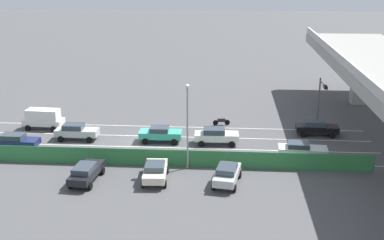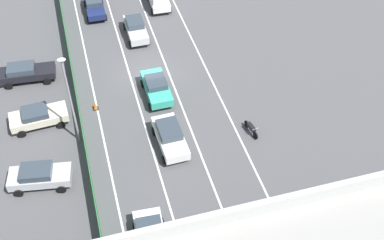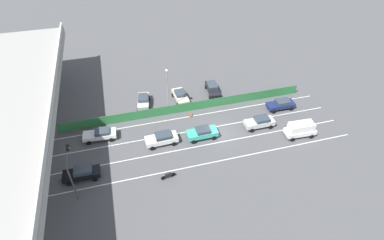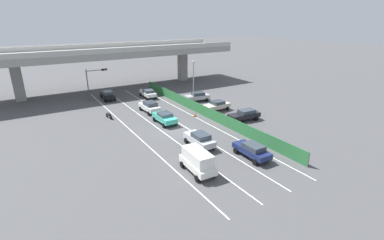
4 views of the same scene
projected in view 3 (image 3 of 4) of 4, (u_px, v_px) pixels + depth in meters
name	position (u px, v px, depth m)	size (l,w,h in m)	color
ground_plane	(219.00, 134.00, 44.68)	(300.00, 300.00, 0.00)	#4C4C4F
lane_line_left_edge	(208.00, 163.00, 40.28)	(0.14, 42.44, 0.01)	silver
lane_line_mid_left	(201.00, 146.00, 42.78)	(0.14, 42.44, 0.01)	silver
lane_line_mid_right	(194.00, 130.00, 45.27)	(0.14, 42.44, 0.01)	silver
lane_line_right_edge	(189.00, 117.00, 47.77)	(0.14, 42.44, 0.01)	silver
elevated_overpass	(1.00, 128.00, 34.76)	(52.00, 11.54, 8.81)	gray
green_fence	(186.00, 107.00, 48.31)	(0.10, 38.54, 1.60)	#2D753D
car_sedan_silver	(260.00, 122.00, 45.34)	(1.96, 4.42, 1.69)	#B7BABC
car_sedan_black	(82.00, 173.00, 37.83)	(2.06, 4.53, 1.63)	black
car_taxi_teal	(202.00, 133.00, 43.56)	(2.09, 4.37, 1.61)	teal
car_hatchback_white	(162.00, 138.00, 42.58)	(2.15, 4.52, 1.70)	silver
car_sedan_white	(100.00, 134.00, 43.37)	(2.25, 4.66, 1.54)	white
car_sedan_navy	(281.00, 104.00, 48.81)	(2.01, 4.47, 1.58)	navy
car_van_white	(301.00, 129.00, 43.64)	(2.22, 4.43, 2.24)	silver
motorcycle	(168.00, 175.00, 38.10)	(0.60, 1.94, 0.93)	black
parked_sedan_dark	(213.00, 88.00, 52.23)	(4.82, 2.27, 1.58)	black
parked_sedan_cream	(180.00, 96.00, 50.55)	(4.50, 2.29, 1.58)	beige
parked_wagon_silver	(143.00, 101.00, 49.50)	(4.49, 2.53, 1.64)	#B2B5B7
traffic_light	(70.00, 168.00, 34.37)	(3.68, 0.41, 5.64)	#47474C
street_lamp	(168.00, 88.00, 45.55)	(0.60, 0.36, 7.81)	gray
traffic_cone	(191.00, 114.00, 47.73)	(0.47, 0.47, 0.70)	orange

